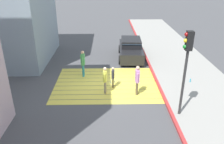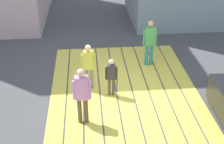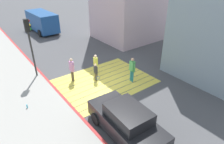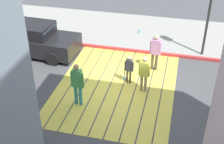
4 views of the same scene
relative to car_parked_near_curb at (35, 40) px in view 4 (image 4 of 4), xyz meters
The scene contains 10 objects.
ground_plane 5.11m from the car_parked_near_curb, 66.69° to the left, with size 120.00×120.00×0.00m, color #4C4C4F.
crosswalk_stripes 5.11m from the car_parked_near_curb, 66.69° to the left, with size 6.40×4.90×0.01m.
sidewalk_west 5.92m from the car_parked_near_curb, 127.76° to the left, with size 4.80×40.00×0.12m, color #9E9B93.
curb_painted 4.86m from the car_parked_near_curb, 105.04° to the left, with size 0.16×40.00×0.13m, color #BC3333.
car_parked_near_curb is the anchor object (origin of this frame).
water_bottle 5.81m from the car_parked_near_curb, 124.86° to the left, with size 0.07×0.07×0.22m, color #33A5BF.
pedestrian_adult_lead 6.16m from the car_parked_near_curb, 70.57° to the left, with size 0.24×0.48×1.62m.
pedestrian_adult_trailing 6.04m from the car_parked_near_curb, 87.77° to the left, with size 0.24×0.52×1.77m.
pedestrian_adult_side 4.97m from the car_parked_near_curb, 44.67° to the left, with size 0.25×0.53×1.82m.
pedestrian_child_with_racket 5.33m from the car_parked_near_curb, 72.75° to the left, with size 0.28×0.41×1.32m.
Camera 4 is at (10.62, 2.41, 7.55)m, focal length 49.71 mm.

